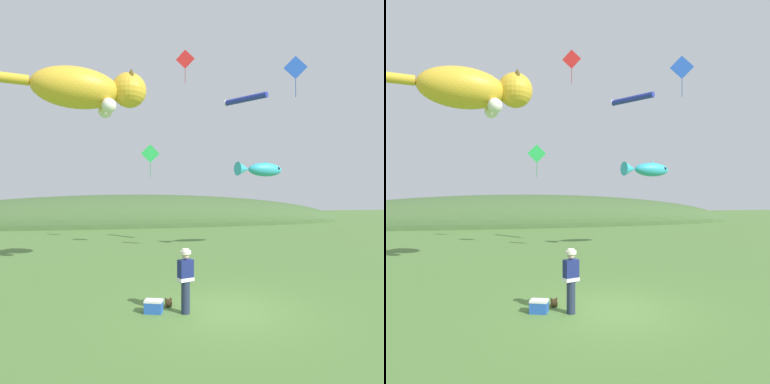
{
  "view_description": "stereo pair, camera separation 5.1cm",
  "coord_description": "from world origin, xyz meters",
  "views": [
    {
      "loc": [
        -3.18,
        -9.24,
        3.23
      ],
      "look_at": [
        0.0,
        4.0,
        3.4
      ],
      "focal_mm": 32.0,
      "sensor_mm": 36.0,
      "label": 1
    },
    {
      "loc": [
        -3.13,
        -9.25,
        3.23
      ],
      "look_at": [
        0.0,
        4.0,
        3.4
      ],
      "focal_mm": 32.0,
      "sensor_mm": 36.0,
      "label": 2
    }
  ],
  "objects": [
    {
      "name": "festival_attendant",
      "position": [
        -1.15,
        -0.0,
        0.95
      ],
      "size": [
        0.48,
        0.38,
        1.77
      ],
      "color": "#232D47",
      "rests_on": "ground"
    },
    {
      "name": "ground_plane",
      "position": [
        0.0,
        0.0,
        0.0
      ],
      "size": [
        120.0,
        120.0,
        0.0
      ],
      "primitive_type": "plane",
      "color": "#517A38"
    },
    {
      "name": "kite_diamond_green",
      "position": [
        -0.73,
        12.16,
        5.89
      ],
      "size": [
        1.16,
        0.1,
        2.06
      ],
      "color": "green"
    },
    {
      "name": "kite_tube_streamer",
      "position": [
        4.98,
        10.57,
        9.28
      ],
      "size": [
        2.06,
        2.6,
        0.44
      ],
      "color": "#2633A5"
    },
    {
      "name": "picnic_cooler",
      "position": [
        -2.0,
        0.25,
        0.18
      ],
      "size": [
        0.57,
        0.48,
        0.36
      ],
      "color": "blue",
      "rests_on": "ground"
    },
    {
      "name": "distant_hill_ridge",
      "position": [
        0.0,
        30.64,
        0.0
      ],
      "size": [
        52.14,
        11.22,
        6.87
      ],
      "color": "#426033",
      "rests_on": "ground"
    },
    {
      "name": "kite_spool",
      "position": [
        -1.51,
        0.66,
        0.13
      ],
      "size": [
        0.17,
        0.27,
        0.27
      ],
      "color": "olive",
      "rests_on": "ground"
    },
    {
      "name": "kite_fish_windsock",
      "position": [
        6.02,
        10.64,
        4.93
      ],
      "size": [
        3.36,
        1.45,
        1.0
      ],
      "color": "#33B2CC"
    },
    {
      "name": "kite_diamond_blue",
      "position": [
        5.79,
        6.01,
        9.63
      ],
      "size": [
        1.08,
        0.46,
        2.07
      ],
      "color": "blue"
    },
    {
      "name": "kite_giant_cat",
      "position": [
        -4.06,
        5.42,
        7.64
      ],
      "size": [
        6.45,
        2.36,
        1.97
      ],
      "color": "gold"
    },
    {
      "name": "kite_diamond_red",
      "position": [
        1.26,
        11.01,
        11.58
      ],
      "size": [
        1.09,
        0.47,
        2.08
      ],
      "color": "red"
    }
  ]
}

